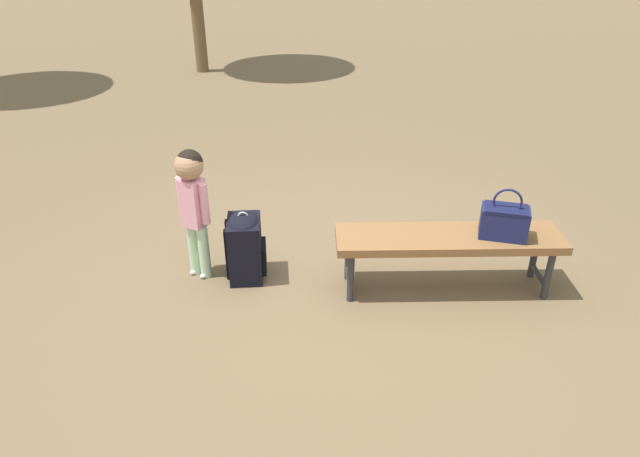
% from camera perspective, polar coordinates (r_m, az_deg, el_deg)
% --- Properties ---
extents(ground_plane, '(40.00, 40.00, 0.00)m').
position_cam_1_polar(ground_plane, '(4.23, 2.32, -6.36)').
color(ground_plane, brown).
rests_on(ground_plane, ground).
extents(park_bench, '(1.61, 0.44, 0.45)m').
position_cam_1_polar(park_bench, '(4.16, 12.66, -1.31)').
color(park_bench, brown).
rests_on(park_bench, ground).
extents(handbag, '(0.35, 0.25, 0.37)m').
position_cam_1_polar(handbag, '(4.15, 17.86, 0.76)').
color(handbag, '#191E4C').
rests_on(handbag, park_bench).
extents(child_standing, '(0.25, 0.20, 1.01)m').
position_cam_1_polar(child_standing, '(4.20, -12.57, 3.32)').
color(child_standing, '#B2D8B2').
rests_on(child_standing, ground).
extents(backpack_large, '(0.31, 0.35, 0.55)m').
position_cam_1_polar(backpack_large, '(4.30, -7.45, -1.61)').
color(backpack_large, black).
rests_on(backpack_large, ground).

